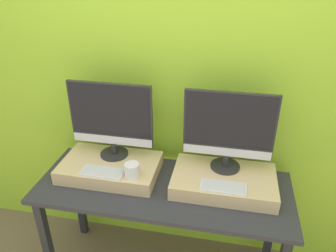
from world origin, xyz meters
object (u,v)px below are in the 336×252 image
Objects in this scene: monitor_left at (111,118)px; keyboard_left at (102,172)px; mug at (132,170)px; monitor_right at (229,129)px; keyboard_right at (223,187)px.

keyboard_left is at bearing -90.00° from monitor_left.
mug is 0.63m from monitor_right.
monitor_left and monitor_right have the same top height.
monitor_left is 1.00× the size of monitor_right.
keyboard_right is at bearing 0.00° from mug.
monitor_left reaches higher than mug.
monitor_right reaches higher than mug.
keyboard_left is at bearing -163.91° from monitor_right.
monitor_left is 5.98× the size of mug.
keyboard_left is 0.49× the size of monitor_right.
keyboard_right is at bearing 0.00° from keyboard_left.
keyboard_right is at bearing -16.09° from monitor_left.
keyboard_left is 2.91× the size of mug.
monitor_left is 0.81m from keyboard_right.
monitor_left is 2.05× the size of keyboard_right.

